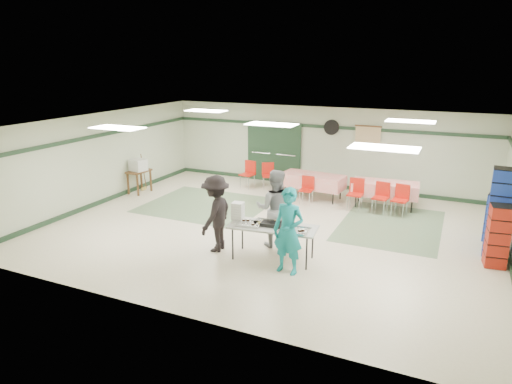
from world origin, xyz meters
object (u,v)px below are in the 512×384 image
at_px(crate_stack_blue_b, 499,213).
at_px(printer_table, 139,174).
at_px(chair_c, 401,197).
at_px(chair_loose_b, 249,171).
at_px(office_printer, 138,165).
at_px(chair_a, 381,194).
at_px(dining_table_a, 385,188).
at_px(crate_stack_red, 498,236).
at_px(chair_loose_a, 268,173).
at_px(chair_b, 356,191).
at_px(dining_table_b, 313,180).
at_px(volunteer_teal, 288,231).
at_px(broom, 144,171).
at_px(serving_table, 273,228).
at_px(volunteer_grey, 275,208).
at_px(volunteer_dark, 216,214).
at_px(chair_d, 307,187).
at_px(crate_stack_blue_a, 494,218).

xyz_separation_m(crate_stack_blue_b, printer_table, (-10.30, 0.79, -0.37)).
distance_m(chair_c, chair_loose_b, 5.15).
xyz_separation_m(printer_table, office_printer, (-0.00, -0.01, 0.31)).
distance_m(chair_a, chair_loose_b, 4.62).
relative_size(dining_table_a, crate_stack_red, 1.44).
bearing_deg(office_printer, chair_loose_a, 43.13).
xyz_separation_m(chair_b, printer_table, (-6.79, -1.19, 0.06)).
bearing_deg(dining_table_b, crate_stack_red, -26.70).
distance_m(volunteer_teal, broom, 7.55).
xyz_separation_m(serving_table, crate_stack_red, (4.38, 1.59, -0.05)).
bearing_deg(crate_stack_red, broom, 170.47).
bearing_deg(serving_table, volunteer_grey, 103.24).
xyz_separation_m(chair_a, chair_loose_b, (-4.54, 0.85, 0.02)).
xyz_separation_m(volunteer_dark, crate_stack_red, (5.73, 1.66, -0.20)).
distance_m(chair_b, chair_loose_a, 3.35).
bearing_deg(volunteer_teal, dining_table_a, 85.30).
bearing_deg(volunteer_teal, chair_d, 110.58).
xyz_separation_m(serving_table, chair_a, (1.59, 4.18, -0.18)).
xyz_separation_m(dining_table_a, crate_stack_blue_a, (2.79, -1.65, 0.02)).
xyz_separation_m(chair_b, crate_stack_red, (3.51, -2.59, 0.11)).
xyz_separation_m(serving_table, chair_b, (0.87, 4.18, -0.16)).
height_order(volunteer_grey, chair_d, volunteer_grey).
bearing_deg(volunteer_dark, chair_loose_a, -172.76).
bearing_deg(chair_loose_a, dining_table_b, -43.24).
bearing_deg(serving_table, crate_stack_blue_b, 20.66).
bearing_deg(chair_c, chair_loose_b, -178.96).
xyz_separation_m(volunteer_teal, chair_a, (1.07, 4.64, -0.35)).
distance_m(volunteer_dark, chair_loose_b, 5.36).
distance_m(chair_loose_a, crate_stack_blue_b, 7.36).
xyz_separation_m(chair_loose_b, crate_stack_red, (7.33, -3.44, 0.11)).
height_order(chair_loose_b, crate_stack_red, crate_stack_red).
distance_m(chair_a, broom, 7.64).
relative_size(chair_a, chair_c, 1.01).
distance_m(volunteer_teal, chair_c, 4.92).
bearing_deg(crate_stack_blue_b, crate_stack_red, -90.00).
distance_m(chair_loose_a, printer_table, 4.24).
xyz_separation_m(volunteer_teal, chair_loose_a, (-2.84, 5.68, -0.36)).
height_order(chair_c, crate_stack_blue_a, crate_stack_blue_a).
height_order(chair_c, broom, broom).
bearing_deg(dining_table_b, serving_table, -77.16).
xyz_separation_m(chair_c, crate_stack_blue_a, (2.26, -1.08, 0.05)).
relative_size(volunteer_teal, crate_stack_blue_b, 0.90).
xyz_separation_m(chair_c, broom, (-8.12, -0.85, 0.10)).
bearing_deg(chair_loose_a, chair_loose_b, 168.70).
bearing_deg(printer_table, chair_loose_a, 34.50).
relative_size(printer_table, broom, 0.65).
bearing_deg(crate_stack_blue_b, chair_b, 150.51).
bearing_deg(chair_loose_b, volunteer_dark, -63.08).
xyz_separation_m(volunteer_dark, chair_b, (2.22, 4.26, -0.31)).
bearing_deg(dining_table_a, crate_stack_blue_a, -34.82).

